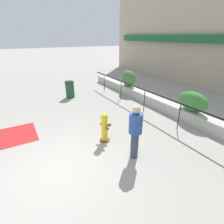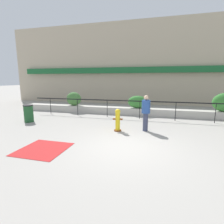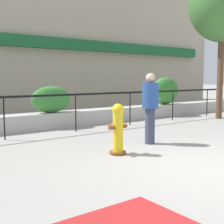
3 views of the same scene
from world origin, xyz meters
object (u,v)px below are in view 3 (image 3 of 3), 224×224
object	(u,v)px
street_tree	(223,4)
fire_hydrant	(118,128)
hedge_bush_1	(51,99)
pedestrian	(150,104)
hedge_bush_2	(165,91)

from	to	relation	value
street_tree	fire_hydrant	bearing A→B (deg)	-162.28
hedge_bush_1	street_tree	size ratio (longest dim) A/B	0.23
fire_hydrant	street_tree	distance (m)	8.16
fire_hydrant	pedestrian	size ratio (longest dim) A/B	0.62
hedge_bush_2	fire_hydrant	distance (m)	7.08
pedestrian	street_tree	bearing A→B (deg)	18.17
hedge_bush_1	hedge_bush_2	size ratio (longest dim) A/B	0.99
hedge_bush_1	pedestrian	xyz separation A→B (m)	(0.82, -3.72, 0.06)
hedge_bush_2	street_tree	world-z (taller)	street_tree
hedge_bush_1	pedestrian	distance (m)	3.81
hedge_bush_1	hedge_bush_2	distance (m)	5.29
hedge_bush_1	fire_hydrant	world-z (taller)	hedge_bush_1
hedge_bush_1	pedestrian	world-z (taller)	pedestrian
hedge_bush_1	hedge_bush_2	world-z (taller)	hedge_bush_2
fire_hydrant	pedestrian	distance (m)	1.41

